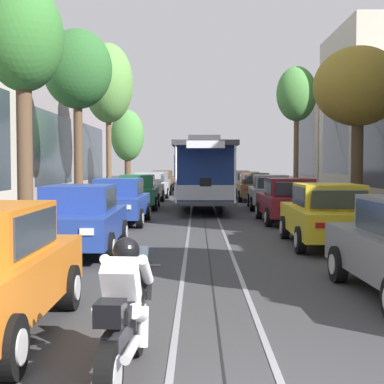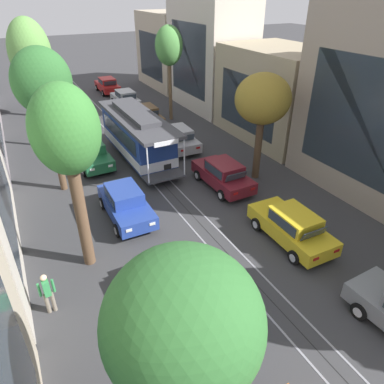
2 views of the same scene
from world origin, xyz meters
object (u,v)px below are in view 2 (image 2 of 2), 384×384
Objects in this scene: parked_car_blue_second_left at (182,289)px; street_tree_kerb_right_mid at (169,47)px; parked_car_grey_sixth_left at (59,103)px; street_tree_kerb_left_far at (28,71)px; parked_car_brown_fifth_right at (146,115)px; cable_car_trolley at (137,135)px; pedestrian_on_left_pavement at (47,291)px; parked_car_red_far_right at (107,85)px; street_tree_kerb_left_mid at (42,84)px; parked_car_silver_fourth_right at (178,138)px; street_tree_kerb_left_second at (66,135)px; parked_car_maroon_mid_right at (223,174)px; parked_car_silver_sixth_right at (126,99)px; street_tree_kerb_left_near at (183,325)px; street_tree_kerb_left_fourth at (30,54)px; parked_car_blue_mid_left at (126,203)px; parked_car_yellow_second_right at (292,226)px; parked_car_green_fourth_left at (92,154)px; street_tree_kerb_right_second at (263,100)px; parked_car_silver_fifth_left at (72,124)px; parked_car_brown_far_left at (48,88)px.

street_tree_kerb_right_mid is at bearing 66.61° from parked_car_blue_second_left.
parked_car_grey_sixth_left is at bearing 141.43° from street_tree_kerb_right_mid.
parked_car_brown_fifth_right is at bearing -39.78° from street_tree_kerb_left_far.
street_tree_kerb_left_far is 14.02m from cable_car_trolley.
parked_car_blue_second_left is 2.54× the size of pedestrian_on_left_pavement.
pedestrian_on_left_pavement reaches higher than parked_car_red_far_right.
street_tree_kerb_right_mid is (10.68, 8.51, -0.01)m from street_tree_kerb_left_mid.
street_tree_kerb_left_second reaches higher than parked_car_silver_fourth_right.
parked_car_maroon_mid_right is 17.92m from parked_car_silver_sixth_right.
street_tree_kerb_left_fourth reaches higher than street_tree_kerb_left_near.
street_tree_kerb_left_fourth reaches higher than parked_car_blue_mid_left.
parked_car_yellow_second_right is 1.00× the size of parked_car_silver_sixth_right.
parked_car_blue_second_left is at bearing -100.95° from parked_car_red_far_right.
street_tree_kerb_right_mid is (2.34, 18.30, 5.17)m from parked_car_yellow_second_right.
parked_car_green_fourth_left is 1.01× the size of parked_car_silver_sixth_right.
parked_car_grey_sixth_left is at bearing 113.80° from street_tree_kerb_right_second.
parked_car_blue_mid_left and parked_car_yellow_second_right have the same top height.
street_tree_kerb_left_mid is 0.90× the size of street_tree_kerb_left_fourth.
parked_car_brown_fifth_right is (-0.00, 12.29, 0.00)m from parked_car_maroon_mid_right.
parked_car_brown_fifth_right is (5.96, 12.72, 0.00)m from parked_car_blue_mid_left.
parked_car_red_far_right is at bearing 90.61° from parked_car_silver_sixth_right.
parked_car_blue_second_left is 0.51× the size of street_tree_kerb_left_fourth.
parked_car_brown_fifth_right is at bearing 90.22° from parked_car_yellow_second_right.
street_tree_kerb_right_mid is 0.83× the size of cable_car_trolley.
parked_car_blue_mid_left is 19.65m from parked_car_grey_sixth_left.
parked_car_grey_sixth_left is 9.15m from parked_car_brown_fifth_right.
parked_car_brown_fifth_right is (-0.07, 18.06, 0.00)m from parked_car_yellow_second_right.
parked_car_green_fourth_left is 6.49m from parked_car_silver_fifth_left.
parked_car_blue_mid_left is 11.96m from street_tree_kerb_left_near.
street_tree_kerb_left_mid is 11.47m from street_tree_kerb_right_second.
parked_car_green_fourth_left is 0.57× the size of street_tree_kerb_left_mid.
parked_car_silver_fifth_left is at bearing -71.73° from street_tree_kerb_left_far.
parked_car_silver_fourth_right is (6.15, 13.22, 0.00)m from parked_car_blue_second_left.
street_tree_kerb_left_mid is (-8.43, -2.30, 5.18)m from parked_car_silver_fourth_right.
parked_car_silver_fourth_right is 5.98m from parked_car_brown_fifth_right.
parked_car_silver_fifth_left is 10.51m from street_tree_kerb_left_mid.
parked_car_green_fourth_left is 7.54m from street_tree_kerb_left_fourth.
pedestrian_on_left_pavement is at bearing -109.45° from parked_car_red_far_right.
parked_car_brown_fifth_right is 11.73m from parked_car_red_far_right.
parked_car_brown_far_left is 0.51× the size of street_tree_kerb_left_fourth.
parked_car_blue_mid_left is at bearing 78.95° from street_tree_kerb_left_near.
parked_car_maroon_mid_right is 13.76m from street_tree_kerb_right_mid.
street_tree_kerb_right_second is at bearing -71.90° from parked_car_brown_far_left.
street_tree_kerb_left_second is 0.99× the size of street_tree_kerb_right_mid.
parked_car_silver_fifth_left is 1.01× the size of parked_car_brown_fifth_right.
parked_car_green_fourth_left is 1.00× the size of parked_car_brown_far_left.
parked_car_blue_mid_left is 0.48× the size of cable_car_trolley.
parked_car_silver_fifth_left is 15.79m from street_tree_kerb_right_second.
street_tree_kerb_right_mid is at bearing -57.93° from parked_car_brown_far_left.
parked_car_brown_far_left is 0.70× the size of street_tree_kerb_right_second.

